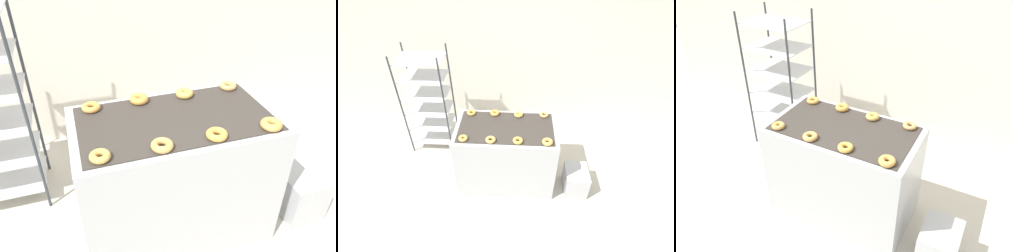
# 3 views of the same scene
# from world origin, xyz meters

# --- Properties ---
(wall_back) EXTENTS (8.00, 0.05, 2.80)m
(wall_back) POSITION_xyz_m (0.00, 2.12, 1.40)
(wall_back) COLOR silver
(wall_back) RESTS_ON ground_plane
(fryer_machine) EXTENTS (1.32, 0.74, 0.97)m
(fryer_machine) POSITION_xyz_m (0.00, 0.62, 0.49)
(fryer_machine) COLOR #B7BABF
(fryer_machine) RESTS_ON ground_plane
(baking_rack_cart) EXTENTS (0.68, 0.51, 1.68)m
(baking_rack_cart) POSITION_xyz_m (-1.25, 1.35, 0.86)
(baking_rack_cart) COLOR #33383D
(baking_rack_cart) RESTS_ON ground_plane
(glaze_bin) EXTENTS (0.31, 0.39, 0.37)m
(glaze_bin) POSITION_xyz_m (0.99, 0.47, 0.18)
(glaze_bin) COLOR #B7BABF
(glaze_bin) RESTS_ON ground_plane
(donut_near_left) EXTENTS (0.12, 0.12, 0.04)m
(donut_near_left) POSITION_xyz_m (-0.51, 0.35, 0.99)
(donut_near_left) COLOR tan
(donut_near_left) RESTS_ON fryer_machine
(donut_near_midleft) EXTENTS (0.13, 0.13, 0.04)m
(donut_near_midleft) POSITION_xyz_m (-0.17, 0.35, 0.99)
(donut_near_midleft) COLOR tan
(donut_near_midleft) RESTS_ON fryer_machine
(donut_near_midright) EXTENTS (0.13, 0.13, 0.04)m
(donut_near_midright) POSITION_xyz_m (0.16, 0.35, 1.00)
(donut_near_midright) COLOR gold
(donut_near_midright) RESTS_ON fryer_machine
(donut_near_right) EXTENTS (0.13, 0.13, 0.05)m
(donut_near_right) POSITION_xyz_m (0.51, 0.34, 1.00)
(donut_near_right) COLOR gold
(donut_near_right) RESTS_ON fryer_machine
(donut_far_left) EXTENTS (0.12, 0.12, 0.04)m
(donut_far_left) POSITION_xyz_m (-0.49, 0.89, 0.99)
(donut_far_left) COLOR gold
(donut_far_left) RESTS_ON fryer_machine
(donut_far_midleft) EXTENTS (0.13, 0.13, 0.05)m
(donut_far_midleft) POSITION_xyz_m (-0.17, 0.89, 1.00)
(donut_far_midleft) COLOR gold
(donut_far_midleft) RESTS_ON fryer_machine
(donut_far_midright) EXTENTS (0.12, 0.12, 0.05)m
(donut_far_midright) POSITION_xyz_m (0.16, 0.88, 1.00)
(donut_far_midright) COLOR gold
(donut_far_midright) RESTS_ON fryer_machine
(donut_far_right) EXTENTS (0.12, 0.12, 0.04)m
(donut_far_right) POSITION_xyz_m (0.50, 0.89, 0.99)
(donut_far_right) COLOR tan
(donut_far_right) RESTS_ON fryer_machine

